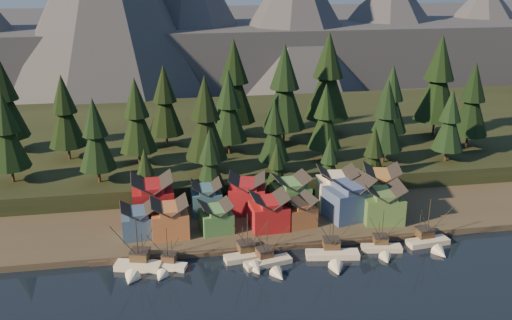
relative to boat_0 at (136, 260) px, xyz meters
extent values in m
plane|color=black|center=(30.19, -11.03, -2.57)|extent=(500.00, 500.00, 0.00)
cube|color=#3D372C|center=(30.19, 28.97, -1.82)|extent=(400.00, 50.00, 1.50)
cube|color=black|center=(30.19, 78.97, 0.43)|extent=(420.00, 100.00, 6.00)
cube|color=#4E4138|center=(30.19, 5.47, -2.07)|extent=(80.00, 4.00, 1.00)
cube|color=#484F5D|center=(30.19, 228.97, 12.43)|extent=(560.00, 160.00, 30.00)
cone|color=#484F5D|center=(25.19, 186.97, 33.43)|extent=(80.00, 80.00, 72.00)
cone|color=#484F5D|center=(75.19, 174.97, 31.43)|extent=(84.00, 84.00, 68.00)
cone|color=#484F5D|center=(130.19, 190.97, 26.43)|extent=(92.00, 92.00, 58.00)
cone|color=#484F5D|center=(190.19, 198.97, 22.43)|extent=(88.00, 88.00, 50.00)
cube|color=white|center=(0.28, 1.03, -2.17)|extent=(9.95, 5.76, 1.81)
cone|color=white|center=(-1.09, -3.94, -2.17)|extent=(4.12, 3.99, 3.39)
cube|color=black|center=(0.28, 1.03, -2.85)|extent=(10.19, 5.87, 0.40)
cube|color=brown|center=(0.74, 2.68, -0.42)|extent=(4.38, 4.22, 2.03)
cube|color=#2D2A2A|center=(0.74, 2.68, 0.71)|extent=(4.66, 4.50, 0.23)
cylinder|color=black|center=(0.43, 1.58, 3.76)|extent=(0.20, 0.20, 10.16)
cylinder|color=black|center=(1.25, 4.56, 1.16)|extent=(0.16, 0.16, 4.97)
cube|color=white|center=(6.25, 0.23, -2.26)|extent=(8.30, 5.18, 1.41)
cone|color=white|center=(4.77, -3.83, -2.26)|extent=(3.40, 3.43, 2.64)
cube|color=black|center=(6.25, 0.23, -2.79)|extent=(8.50, 5.29, 0.31)
cube|color=brown|center=(6.74, 1.58, -0.89)|extent=(3.55, 3.45, 1.59)
cube|color=#2D2A2A|center=(6.74, 1.58, -0.01)|extent=(3.78, 3.68, 0.18)
cylinder|color=black|center=(6.41, 0.68, 2.37)|extent=(0.16, 0.16, 7.93)
cylinder|color=black|center=(7.30, 3.12, 0.34)|extent=(0.12, 0.12, 3.88)
cube|color=beige|center=(23.35, 1.13, -2.21)|extent=(10.66, 4.57, 1.64)
cone|color=beige|center=(24.18, -4.46, -2.21)|extent=(3.56, 3.94, 3.08)
cube|color=black|center=(23.35, 1.13, -2.82)|extent=(10.91, 4.65, 0.36)
cube|color=#4D3E29|center=(23.07, 3.00, -0.62)|extent=(3.70, 3.53, 1.85)
cube|color=#2D2A2A|center=(23.07, 3.00, 0.41)|extent=(3.93, 3.76, 0.21)
cylinder|color=black|center=(23.26, 1.76, 3.18)|extent=(0.18, 0.18, 9.23)
cylinder|color=black|center=(22.75, 5.12, 0.82)|extent=(0.14, 0.14, 4.51)
cube|color=beige|center=(26.98, -1.95, -2.23)|extent=(10.44, 5.12, 1.55)
cone|color=beige|center=(28.24, -7.32, -2.23)|extent=(3.61, 4.00, 2.90)
cube|color=black|center=(26.98, -1.95, -2.81)|extent=(10.69, 5.22, 0.34)
cube|color=#50392B|center=(26.56, -0.16, -0.73)|extent=(3.68, 3.53, 1.74)
cube|color=#2D2A2A|center=(26.56, -0.16, 0.24)|extent=(3.91, 3.76, 0.19)
cylinder|color=black|center=(26.84, -1.36, 2.85)|extent=(0.17, 0.17, 8.70)
cylinder|color=black|center=(26.09, 1.86, 0.63)|extent=(0.14, 0.14, 4.26)
cube|color=silver|center=(41.22, -1.12, -2.18)|extent=(11.67, 4.86, 1.74)
cone|color=silver|center=(40.33, -7.26, -2.18)|extent=(3.79, 4.29, 3.26)
cube|color=black|center=(41.22, -1.12, -2.84)|extent=(11.95, 4.95, 0.38)
cube|color=#4C3A29|center=(41.52, 0.93, -0.50)|extent=(3.92, 3.73, 1.96)
cube|color=#2D2A2A|center=(41.52, 0.93, 0.59)|extent=(4.16, 3.98, 0.22)
cylinder|color=black|center=(41.32, -0.44, 3.53)|extent=(0.20, 0.20, 9.79)
cylinder|color=black|center=(41.86, 3.25, 1.03)|extent=(0.15, 0.15, 4.79)
cube|color=beige|center=(52.73, -0.06, -2.24)|extent=(9.05, 4.16, 1.49)
cone|color=beige|center=(51.96, -4.78, -2.24)|extent=(3.24, 3.39, 2.80)
cube|color=black|center=(52.73, -0.06, -2.80)|extent=(9.26, 4.25, 0.33)
cube|color=brown|center=(52.99, 1.51, -0.79)|extent=(3.40, 3.24, 1.68)
cube|color=#2D2A2A|center=(52.99, 1.51, 0.14)|extent=(3.61, 3.46, 0.19)
cylinder|color=black|center=(52.82, 0.46, 2.66)|extent=(0.17, 0.17, 8.40)
cylinder|color=black|center=(53.28, 3.29, 0.51)|extent=(0.13, 0.13, 4.11)
cube|color=beige|center=(63.99, 0.78, -2.19)|extent=(9.89, 4.22, 1.70)
cone|color=beige|center=(64.57, -4.45, -2.19)|extent=(3.52, 3.61, 3.18)
cube|color=black|center=(63.99, 0.78, -2.83)|extent=(10.12, 4.29, 0.37)
cube|color=#443324|center=(63.80, 2.53, -0.55)|extent=(3.72, 3.53, 1.91)
cube|color=#2D2A2A|center=(63.80, 2.53, 0.51)|extent=(3.96, 3.77, 0.21)
cylinder|color=black|center=(63.92, 1.37, 3.37)|extent=(0.19, 0.19, 9.54)
cylinder|color=black|center=(63.58, 4.51, 0.93)|extent=(0.15, 0.15, 4.66)
cube|color=#334F7A|center=(0.45, 13.38, 1.52)|extent=(8.05, 7.19, 5.17)
cube|color=#334F7A|center=(0.45, 13.38, 4.62)|extent=(4.66, 6.77, 1.06)
cube|color=#A16039|center=(7.33, 12.55, 1.86)|extent=(8.42, 7.56, 5.86)
cube|color=#A16039|center=(7.33, 12.55, 5.35)|extent=(4.77, 7.25, 1.14)
cube|color=#468147|center=(17.76, 12.92, 1.27)|extent=(7.83, 7.43, 4.67)
cube|color=#468147|center=(17.76, 12.92, 4.09)|extent=(4.69, 6.87, 0.99)
cube|color=maroon|center=(29.95, 12.26, 1.86)|extent=(8.64, 7.72, 5.85)
cube|color=maroon|center=(29.95, 12.26, 5.35)|extent=(4.91, 7.38, 1.16)
cube|color=#AE693D|center=(37.16, 12.93, 1.35)|extent=(8.02, 8.02, 4.82)
cube|color=#AE693D|center=(37.16, 12.93, 4.22)|extent=(5.02, 7.25, 0.95)
cube|color=#3A5289|center=(49.72, 14.51, 2.59)|extent=(11.61, 10.45, 7.32)
cube|color=#3A5289|center=(49.72, 14.51, 6.93)|extent=(7.23, 9.24, 1.40)
cube|color=#436D3B|center=(57.17, 11.55, 2.06)|extent=(9.92, 8.92, 6.26)
cube|color=#436D3B|center=(57.17, 11.55, 5.82)|extent=(5.83, 8.31, 1.28)
cube|color=maroon|center=(3.69, 22.62, 2.66)|extent=(9.99, 8.98, 7.46)
cube|color=maroon|center=(3.69, 22.62, 7.05)|extent=(5.68, 8.60, 1.35)
cube|color=#325B76|center=(16.51, 22.99, 1.83)|extent=(7.21, 6.77, 5.78)
cube|color=#325B76|center=(16.51, 22.99, 5.21)|extent=(4.00, 6.59, 1.00)
cube|color=maroon|center=(26.42, 22.19, 2.25)|extent=(10.12, 9.07, 6.63)
cube|color=maroon|center=(26.42, 22.19, 6.17)|extent=(6.18, 8.16, 1.24)
cube|color=#4A884A|center=(37.30, 21.86, 2.01)|extent=(9.45, 8.09, 6.15)
cube|color=#4A884A|center=(37.30, 21.86, 5.68)|extent=(5.54, 7.52, 1.23)
cube|color=silver|center=(48.83, 21.07, 2.53)|extent=(10.07, 9.16, 7.19)
cube|color=silver|center=(48.83, 21.07, 6.76)|extent=(5.92, 8.55, 1.30)
cube|color=#A4743A|center=(60.38, 20.92, 2.53)|extent=(10.65, 10.25, 7.19)
cube|color=#A4743A|center=(60.38, 20.92, 6.73)|extent=(6.75, 9.09, 1.24)
cylinder|color=#332319|center=(-31.81, 40.97, 5.53)|extent=(0.70, 0.70, 4.19)
cone|color=black|center=(-31.81, 40.97, 14.61)|extent=(10.24, 10.24, 14.43)
cone|color=black|center=(-31.81, 40.97, 22.06)|extent=(6.98, 6.98, 10.48)
cylinder|color=#332319|center=(-19.81, 56.97, 5.60)|extent=(0.70, 0.70, 4.33)
cone|color=black|center=(-19.81, 56.97, 14.98)|extent=(10.58, 10.58, 14.91)
cone|color=black|center=(-19.81, 56.97, 22.68)|extent=(7.22, 7.22, 10.83)
cylinder|color=#332319|center=(-9.81, 36.97, 5.39)|extent=(0.70, 0.70, 3.92)
cone|color=black|center=(-9.81, 36.97, 13.88)|extent=(9.57, 9.57, 13.49)
cone|color=black|center=(-9.81, 36.97, 20.84)|extent=(6.53, 6.53, 9.79)
cylinder|color=#332319|center=(0.19, 48.97, 5.60)|extent=(0.70, 0.70, 4.34)
cone|color=black|center=(0.19, 48.97, 15.00)|extent=(10.60, 10.60, 14.94)
cone|color=black|center=(0.19, 48.97, 22.71)|extent=(7.23, 7.23, 10.84)
cylinder|color=#332319|center=(8.19, 63.97, 5.66)|extent=(0.70, 0.70, 4.44)
cone|color=black|center=(8.19, 63.97, 15.29)|extent=(10.86, 10.86, 15.31)
cone|color=black|center=(8.19, 63.97, 23.19)|extent=(7.41, 7.41, 11.11)
cylinder|color=#332319|center=(18.19, 38.97, 5.78)|extent=(0.70, 0.70, 4.68)
cone|color=black|center=(18.19, 38.97, 15.92)|extent=(11.45, 11.45, 16.13)
cone|color=black|center=(18.19, 38.97, 24.25)|extent=(7.80, 7.80, 11.71)
cylinder|color=#332319|center=(26.19, 53.97, 5.65)|extent=(0.70, 0.70, 4.43)
cone|color=black|center=(26.19, 53.97, 15.24)|extent=(10.82, 10.82, 15.25)
cone|color=black|center=(26.19, 53.97, 23.11)|extent=(7.38, 7.38, 11.07)
cylinder|color=#332319|center=(36.19, 36.97, 5.18)|extent=(0.70, 0.70, 3.50)
cone|color=black|center=(36.19, 36.97, 12.77)|extent=(8.56, 8.56, 12.06)
cone|color=black|center=(36.19, 36.97, 18.99)|extent=(5.83, 5.83, 8.75)
cylinder|color=#332319|center=(44.19, 60.97, 6.16)|extent=(0.70, 0.70, 5.45)
cone|color=black|center=(44.19, 60.97, 17.98)|extent=(13.33, 13.33, 18.78)
cone|color=black|center=(44.19, 60.97, 27.67)|extent=(9.09, 9.09, 13.63)
cylinder|color=#332319|center=(52.19, 43.97, 5.39)|extent=(0.70, 0.70, 3.92)
cone|color=black|center=(52.19, 43.97, 13.88)|extent=(9.58, 9.58, 13.50)
cone|color=black|center=(52.19, 43.97, 20.85)|extent=(6.53, 6.53, 9.80)
cylinder|color=#332319|center=(60.19, 68.97, 6.37)|extent=(0.70, 0.70, 5.87)
cone|color=black|center=(60.19, 68.97, 19.08)|extent=(14.34, 14.34, 20.21)
cone|color=black|center=(60.19, 68.97, 29.51)|extent=(9.78, 9.78, 14.67)
cylinder|color=#332319|center=(68.19, 38.97, 5.51)|extent=(0.70, 0.70, 4.16)
cone|color=black|center=(68.19, 38.97, 14.52)|extent=(10.17, 10.17, 14.32)
cone|color=black|center=(68.19, 38.97, 21.92)|extent=(6.93, 6.93, 10.40)
cylinder|color=#332319|center=(76.19, 54.97, 5.61)|extent=(0.70, 0.70, 4.36)
cone|color=black|center=(76.19, 54.97, 15.05)|extent=(10.65, 10.65, 15.00)
cone|color=black|center=(76.19, 54.97, 22.79)|extent=(7.26, 7.26, 10.89)
cylinder|color=#332319|center=(86.19, 36.97, 5.27)|extent=(0.70, 0.70, 3.68)
cone|color=black|center=(86.19, 36.97, 13.24)|extent=(8.99, 8.99, 12.67)
cone|color=black|center=(86.19, 36.97, 19.78)|extent=(6.13, 6.13, 9.20)
cylinder|color=#332319|center=(94.19, 60.97, 6.31)|extent=(0.70, 0.70, 5.76)
cone|color=black|center=(94.19, 60.97, 18.78)|extent=(14.07, 14.07, 19.83)
cone|color=black|center=(94.19, 60.97, 29.02)|extent=(9.59, 9.59, 14.39)
cylinder|color=#332319|center=(30.19, 70.97, 6.21)|extent=(0.70, 0.70, 5.55)
cone|color=black|center=(30.19, 70.97, 18.22)|extent=(13.56, 13.56, 19.10)
cone|color=black|center=(30.19, 70.97, 28.08)|extent=(9.24, 9.24, 13.86)
cylinder|color=#332319|center=(-37.81, 66.97, 5.92)|extent=(0.70, 0.70, 4.97)
cone|color=black|center=(-37.81, 66.97, 16.69)|extent=(12.15, 12.15, 17.13)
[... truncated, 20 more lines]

